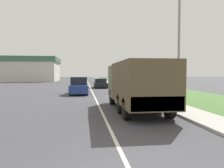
% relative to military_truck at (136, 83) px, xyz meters
% --- Properties ---
extents(ground_plane, '(180.00, 180.00, 0.00)m').
position_rel_military_truck_xyz_m(ground_plane, '(-1.96, 31.32, -1.55)').
color(ground_plane, '#424247').
extents(lane_centre_stripe, '(0.12, 120.00, 0.00)m').
position_rel_military_truck_xyz_m(lane_centre_stripe, '(-1.96, 31.32, -1.55)').
color(lane_centre_stripe, silver).
rests_on(lane_centre_stripe, ground).
extents(sidewalk_right, '(1.80, 120.00, 0.12)m').
position_rel_military_truck_xyz_m(sidewalk_right, '(2.54, 31.32, -1.49)').
color(sidewalk_right, beige).
rests_on(sidewalk_right, ground).
extents(grass_strip_right, '(7.00, 120.00, 0.02)m').
position_rel_military_truck_xyz_m(grass_strip_right, '(6.94, 31.32, -1.54)').
color(grass_strip_right, '#4C7538').
rests_on(grass_strip_right, ground).
extents(military_truck, '(2.34, 7.41, 2.70)m').
position_rel_military_truck_xyz_m(military_truck, '(0.00, 0.00, 0.00)').
color(military_truck, '#606647').
rests_on(military_truck, ground).
extents(car_nearest_ahead, '(1.84, 4.20, 1.74)m').
position_rel_military_truck_xyz_m(car_nearest_ahead, '(-3.41, 10.53, -0.78)').
color(car_nearest_ahead, navy).
rests_on(car_nearest_ahead, ground).
extents(car_second_ahead, '(1.87, 4.32, 1.38)m').
position_rel_military_truck_xyz_m(car_second_ahead, '(-0.47, 20.09, -0.92)').
color(car_second_ahead, black).
rests_on(car_second_ahead, ground).
extents(lamp_post, '(1.69, 0.24, 6.62)m').
position_rel_military_truck_xyz_m(lamp_post, '(2.57, 0.67, 2.54)').
color(lamp_post, gray).
rests_on(lamp_post, sidewalk_right).
extents(utility_box, '(0.55, 0.45, 0.70)m').
position_rel_military_truck_xyz_m(utility_box, '(4.24, 3.62, -1.18)').
color(utility_box, '#3D7042').
rests_on(utility_box, grass_strip_right).
extents(building_distant, '(19.23, 13.60, 6.47)m').
position_rel_military_truck_xyz_m(building_distant, '(-19.51, 50.77, 1.73)').
color(building_distant, beige).
rests_on(building_distant, ground).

